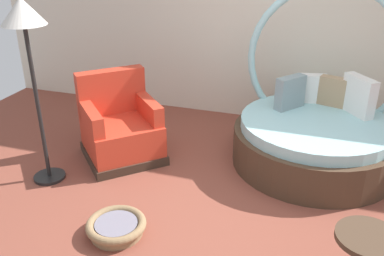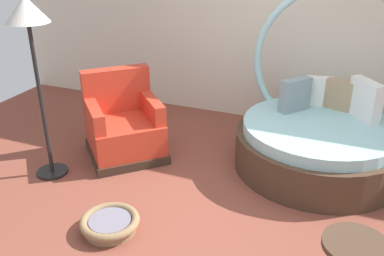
# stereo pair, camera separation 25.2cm
# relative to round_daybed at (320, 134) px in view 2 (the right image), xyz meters

# --- Properties ---
(ground_plane) EXTENTS (8.00, 8.00, 0.02)m
(ground_plane) POSITION_rel_round_daybed_xyz_m (-0.61, -1.27, -0.38)
(ground_plane) COLOR brown
(back_wall) EXTENTS (8.00, 0.12, 2.98)m
(back_wall) POSITION_rel_round_daybed_xyz_m (-0.61, 1.06, 1.12)
(back_wall) COLOR silver
(back_wall) RESTS_ON ground_plane
(round_daybed) EXTENTS (1.74, 1.74, 1.88)m
(round_daybed) POSITION_rel_round_daybed_xyz_m (0.00, 0.00, 0.00)
(round_daybed) COLOR #473323
(round_daybed) RESTS_ON ground_plane
(red_armchair) EXTENTS (1.13, 1.13, 0.94)m
(red_armchair) POSITION_rel_round_daybed_xyz_m (-2.07, -0.57, -0.04)
(red_armchair) COLOR #38281E
(red_armchair) RESTS_ON ground_plane
(pet_basket) EXTENTS (0.51, 0.51, 0.13)m
(pet_basket) POSITION_rel_round_daybed_xyz_m (-1.49, -1.83, -0.30)
(pet_basket) COLOR #8E704C
(pet_basket) RESTS_ON ground_plane
(side_table) EXTENTS (0.44, 0.44, 0.52)m
(side_table) POSITION_rel_round_daybed_xyz_m (0.43, -1.89, 0.06)
(side_table) COLOR #473323
(side_table) RESTS_ON ground_plane
(floor_lamp) EXTENTS (0.40, 0.40, 1.82)m
(floor_lamp) POSITION_rel_round_daybed_xyz_m (-2.57, -1.24, 1.16)
(floor_lamp) COLOR black
(floor_lamp) RESTS_ON ground_plane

